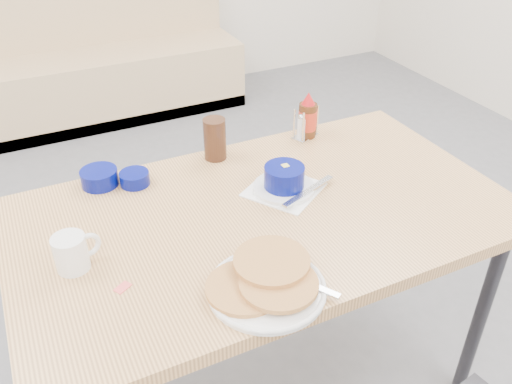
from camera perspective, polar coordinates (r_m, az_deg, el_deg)
name	(u,v)px	position (r m, az deg, el deg)	size (l,w,h in m)	color
booth_bench	(96,64)	(3.91, -16.47, 12.77)	(1.90, 0.56, 1.22)	tan
dining_table	(265,228)	(1.57, 0.95, -3.80)	(1.40, 0.80, 0.76)	tan
pancake_plate	(266,282)	(1.27, 1.07, -9.50)	(0.28, 0.28, 0.05)	white
coffee_mug	(72,252)	(1.39, -18.77, -5.99)	(0.12, 0.08, 0.09)	white
grits_setting	(284,180)	(1.60, 3.01, 1.23)	(0.29, 0.27, 0.08)	white
creamer_bowl	(99,178)	(1.70, -16.15, 1.46)	(0.11, 0.11, 0.05)	#040C66
butter_bowl	(135,178)	(1.68, -12.66, 1.40)	(0.09, 0.09, 0.04)	#040C66
amber_tumbler	(215,139)	(1.76, -4.36, 5.59)	(0.07, 0.07, 0.14)	#381F12
condiment_caddy	(305,126)	(1.91, 5.23, 6.90)	(0.11, 0.09, 0.11)	silver
syrup_bottle	(307,118)	(1.89, 5.44, 7.79)	(0.06, 0.06, 0.16)	#47230F
sugar_wrapper	(123,287)	(1.33, -13.86, -9.73)	(0.04, 0.02, 0.00)	#F95653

